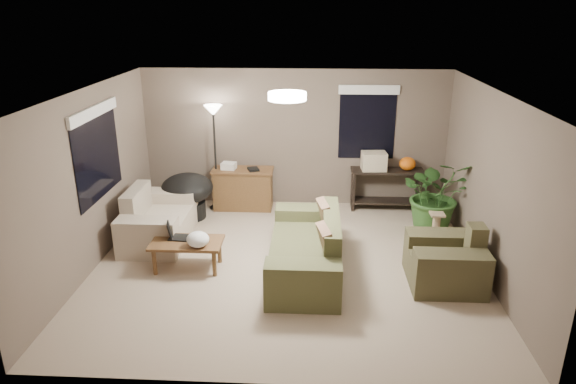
# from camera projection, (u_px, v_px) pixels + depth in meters

# --- Properties ---
(room_shell) EXTENTS (5.50, 5.50, 5.50)m
(room_shell) POSITION_uv_depth(u_px,v_px,m) (287.00, 183.00, 7.02)
(room_shell) COLOR #BDA58D
(room_shell) RESTS_ON ground
(main_sofa) EXTENTS (0.95, 2.20, 0.85)m
(main_sofa) POSITION_uv_depth(u_px,v_px,m) (308.00, 252.00, 7.19)
(main_sofa) COLOR #484A2C
(main_sofa) RESTS_ON ground
(throw_pillows) EXTENTS (0.32, 1.39, 0.47)m
(throw_pillows) POSITION_uv_depth(u_px,v_px,m) (327.00, 229.00, 7.05)
(throw_pillows) COLOR #8C7251
(throw_pillows) RESTS_ON main_sofa
(loveseat) EXTENTS (0.90, 1.60, 0.85)m
(loveseat) POSITION_uv_depth(u_px,v_px,m) (157.00, 222.00, 8.17)
(loveseat) COLOR beige
(loveseat) RESTS_ON ground
(armchair) EXTENTS (0.95, 1.00, 0.85)m
(armchair) POSITION_uv_depth(u_px,v_px,m) (446.00, 263.00, 6.87)
(armchair) COLOR brown
(armchair) RESTS_ON ground
(coffee_table) EXTENTS (1.00, 0.55, 0.42)m
(coffee_table) POSITION_uv_depth(u_px,v_px,m) (187.00, 245.00, 7.23)
(coffee_table) COLOR brown
(coffee_table) RESTS_ON ground
(laptop) EXTENTS (0.39, 0.26, 0.24)m
(laptop) POSITION_uv_depth(u_px,v_px,m) (176.00, 234.00, 7.29)
(laptop) COLOR black
(laptop) RESTS_ON coffee_table
(plastic_bag) EXTENTS (0.35, 0.32, 0.22)m
(plastic_bag) POSITION_uv_depth(u_px,v_px,m) (198.00, 239.00, 7.02)
(plastic_bag) COLOR white
(plastic_bag) RESTS_ON coffee_table
(desk) EXTENTS (1.10, 0.50, 0.75)m
(desk) POSITION_uv_depth(u_px,v_px,m) (243.00, 189.00, 9.39)
(desk) COLOR brown
(desk) RESTS_ON ground
(desk_papers) EXTENTS (0.71, 0.30, 0.12)m
(desk_papers) POSITION_uv_depth(u_px,v_px,m) (234.00, 167.00, 9.24)
(desk_papers) COLOR silver
(desk_papers) RESTS_ON desk
(console_table) EXTENTS (1.30, 0.40, 0.75)m
(console_table) POSITION_uv_depth(u_px,v_px,m) (386.00, 186.00, 9.34)
(console_table) COLOR black
(console_table) RESTS_ON ground
(pumpkin) EXTENTS (0.31, 0.31, 0.24)m
(pumpkin) POSITION_uv_depth(u_px,v_px,m) (407.00, 164.00, 9.17)
(pumpkin) COLOR orange
(pumpkin) RESTS_ON console_table
(cardboard_box) EXTENTS (0.45, 0.35, 0.32)m
(cardboard_box) POSITION_uv_depth(u_px,v_px,m) (374.00, 161.00, 9.19)
(cardboard_box) COLOR beige
(cardboard_box) RESTS_ON console_table
(papasan_chair) EXTENTS (1.18, 1.18, 0.80)m
(papasan_chair) POSITION_uv_depth(u_px,v_px,m) (187.00, 193.00, 8.94)
(papasan_chair) COLOR black
(papasan_chair) RESTS_ON ground
(floor_lamp) EXTENTS (0.32, 0.32, 1.91)m
(floor_lamp) POSITION_uv_depth(u_px,v_px,m) (214.00, 123.00, 8.99)
(floor_lamp) COLOR black
(floor_lamp) RESTS_ON ground
(ceiling_fixture) EXTENTS (0.50, 0.50, 0.10)m
(ceiling_fixture) POSITION_uv_depth(u_px,v_px,m) (287.00, 96.00, 6.61)
(ceiling_fixture) COLOR white
(ceiling_fixture) RESTS_ON room_shell
(houseplant) EXTENTS (1.15, 1.28, 0.99)m
(houseplant) POSITION_uv_depth(u_px,v_px,m) (436.00, 202.00, 8.42)
(houseplant) COLOR #2D5923
(houseplant) RESTS_ON ground
(cat_scratching_post) EXTENTS (0.32, 0.32, 0.50)m
(cat_scratching_post) POSITION_uv_depth(u_px,v_px,m) (436.00, 230.00, 8.06)
(cat_scratching_post) COLOR tan
(cat_scratching_post) RESTS_ON ground
(window_left) EXTENTS (0.05, 1.56, 1.33)m
(window_left) POSITION_uv_depth(u_px,v_px,m) (96.00, 137.00, 7.25)
(window_left) COLOR black
(window_left) RESTS_ON room_shell
(window_back) EXTENTS (1.06, 0.05, 1.33)m
(window_back) POSITION_uv_depth(u_px,v_px,m) (368.00, 110.00, 9.09)
(window_back) COLOR black
(window_back) RESTS_ON room_shell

